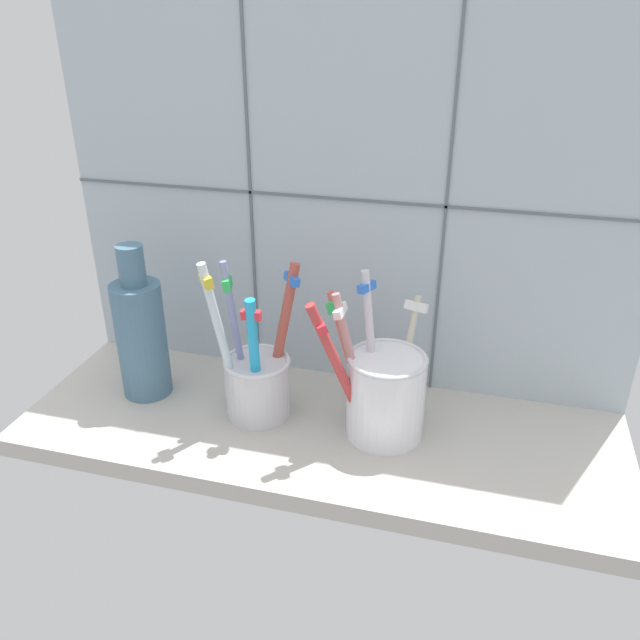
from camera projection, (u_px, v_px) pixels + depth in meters
counter_slab at (318, 434)px, 69.11cm from camera, size 64.00×22.00×2.00cm
tile_wall_back at (347, 208)px, 69.81cm from camera, size 64.00×2.20×45.00cm
toothbrush_cup_left at (257, 379)px, 68.94cm from camera, size 8.92×8.16×18.59cm
toothbrush_cup_right at (383, 391)px, 65.53cm from camera, size 11.51×10.56×17.49cm
ceramic_vase at (141, 334)px, 71.56cm from camera, size 5.51×5.51×17.92cm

